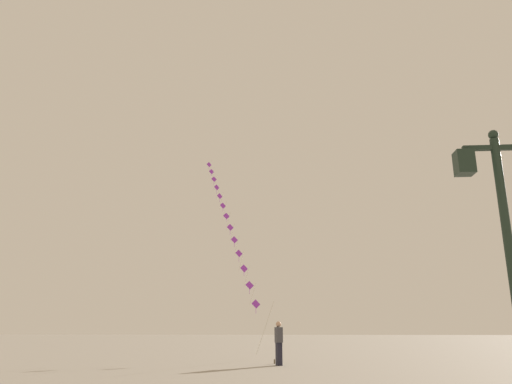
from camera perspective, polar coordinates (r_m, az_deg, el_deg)
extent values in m
plane|color=gray|center=(20.14, 8.52, -19.55)|extent=(160.00, 160.00, 0.00)
sphere|color=#1E2D23|center=(9.05, 25.95, 6.02)|extent=(0.16, 0.16, 0.16)
cube|color=#1E2D23|center=(8.98, 26.12, 4.65)|extent=(1.05, 0.08, 0.08)
cube|color=#1E2D23|center=(8.71, 23.12, 3.14)|extent=(0.28, 0.28, 0.40)
cube|color=beige|center=(8.71, 23.12, 3.14)|extent=(0.19, 0.19, 0.30)
cylinder|color=brown|center=(21.68, 2.17, -19.16)|extent=(0.06, 0.06, 0.18)
cylinder|color=silver|center=(23.04, 1.00, -15.75)|extent=(1.00, 2.80, 2.41)
cylinder|color=silver|center=(25.10, -0.39, -11.85)|extent=(0.43, 1.18, 1.02)
cylinder|color=silver|center=(26.37, -1.09, -9.84)|extent=(0.43, 1.18, 1.02)
cylinder|color=silver|center=(27.68, -1.72, -8.02)|extent=(0.43, 1.18, 1.02)
cylinder|color=silver|center=(29.01, -2.28, -6.36)|extent=(0.43, 1.18, 1.02)
cylinder|color=silver|center=(30.36, -2.79, -4.85)|extent=(0.43, 1.18, 1.02)
cylinder|color=silver|center=(31.74, -3.26, -3.46)|extent=(0.43, 1.18, 1.02)
cylinder|color=silver|center=(33.13, -3.68, -2.20)|extent=(0.43, 1.18, 1.02)
cylinder|color=silver|center=(34.55, -4.07, -1.03)|extent=(0.43, 1.18, 1.02)
cylinder|color=silver|center=(35.97, -4.43, 0.04)|extent=(0.43, 1.18, 1.02)
cylinder|color=silver|center=(37.41, -4.76, 1.03)|extent=(0.43, 1.18, 1.02)
cylinder|color=silver|center=(38.87, -5.07, 1.95)|extent=(0.43, 1.18, 1.02)
cylinder|color=silver|center=(40.33, -5.36, 2.80)|extent=(0.43, 1.18, 1.02)
cube|color=purple|center=(24.48, -0.01, -12.93)|extent=(0.43, 0.12, 0.44)
cylinder|color=purple|center=(24.47, -0.01, -13.66)|extent=(0.02, 0.03, 0.28)
cube|color=purple|center=(25.73, -0.75, -10.82)|extent=(0.44, 0.06, 0.44)
cylinder|color=purple|center=(25.71, -0.75, -11.51)|extent=(0.02, 0.04, 0.28)
cube|color=purple|center=(27.02, -1.41, -8.91)|extent=(0.41, 0.18, 0.44)
cylinder|color=purple|center=(26.99, -1.41, -9.52)|extent=(0.03, 0.04, 0.24)
cube|color=purple|center=(28.34, -2.00, -7.17)|extent=(0.40, 0.21, 0.44)
cylinder|color=purple|center=(28.29, -2.01, -7.83)|extent=(0.03, 0.05, 0.32)
cube|color=purple|center=(29.68, -2.54, -5.59)|extent=(0.43, 0.09, 0.44)
cylinder|color=purple|center=(29.63, -2.55, -6.18)|extent=(0.02, 0.02, 0.29)
cube|color=purple|center=(31.05, -3.03, -4.14)|extent=(0.44, 0.07, 0.44)
cylinder|color=purple|center=(30.98, -3.04, -4.74)|extent=(0.02, 0.03, 0.33)
cube|color=purple|center=(32.43, -3.47, -2.82)|extent=(0.43, 0.08, 0.44)
cylinder|color=purple|center=(32.37, -3.48, -3.30)|extent=(0.02, 0.02, 0.22)
cube|color=purple|center=(33.84, -3.88, -1.60)|extent=(0.40, 0.21, 0.44)
cylinder|color=purple|center=(33.77, -3.89, -2.08)|extent=(0.03, 0.05, 0.24)
cube|color=purple|center=(35.26, -4.26, -0.48)|extent=(0.39, 0.23, 0.44)
cylinder|color=purple|center=(35.18, -4.27, -0.97)|extent=(0.04, 0.05, 0.28)
cube|color=purple|center=(36.69, -4.60, 0.55)|extent=(0.38, 0.23, 0.44)
cylinder|color=purple|center=(36.60, -4.61, 0.04)|extent=(0.04, 0.05, 0.33)
cube|color=purple|center=(38.14, -4.92, 1.50)|extent=(0.43, 0.13, 0.44)
cylinder|color=purple|center=(38.04, -4.93, 1.03)|extent=(0.03, 0.04, 0.31)
cube|color=purple|center=(39.60, -5.22, 2.38)|extent=(0.41, 0.17, 0.44)
cylinder|color=purple|center=(39.51, -5.23, 2.00)|extent=(0.02, 0.03, 0.22)
cube|color=purple|center=(41.06, -5.49, 3.20)|extent=(0.42, 0.16, 0.44)
cylinder|color=purple|center=(40.97, -5.50, 2.80)|extent=(0.03, 0.04, 0.27)
cube|color=#1E1E2D|center=(20.69, 2.69, -18.33)|extent=(0.29, 0.35, 0.90)
cube|color=#3F3F47|center=(20.66, 2.66, -16.31)|extent=(0.35, 0.44, 0.60)
sphere|color=tan|center=(20.66, 2.65, -15.15)|extent=(0.22, 0.22, 0.22)
cylinder|color=#3F3F47|center=(20.87, 2.47, -15.84)|extent=(0.21, 0.40, 0.50)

